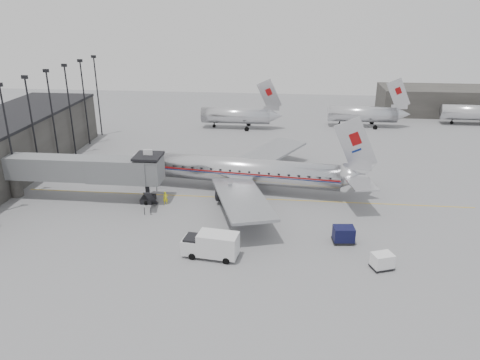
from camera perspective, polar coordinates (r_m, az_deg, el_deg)
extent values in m
plane|color=slate|center=(57.84, -3.23, -4.46)|extent=(160.00, 160.00, 0.00)
cube|color=#33312F|center=(119.24, 23.89, 8.84)|extent=(30.00, 12.00, 6.00)
cube|color=gold|center=(62.89, 0.32, -2.22)|extent=(60.00, 0.15, 0.01)
cube|color=#5E6063|center=(66.29, -21.94, 1.42)|extent=(12.00, 2.80, 3.00)
cube|color=#5E6063|center=(62.64, -14.62, 1.19)|extent=(8.00, 3.00, 3.10)
cube|color=#5E6063|center=(61.73, -11.01, 1.20)|extent=(3.20, 3.60, 3.20)
cube|color=black|center=(61.12, -11.14, 2.88)|extent=(3.40, 3.80, 0.30)
cube|color=white|center=(60.96, -11.17, 3.32)|extent=(1.20, 0.15, 0.80)
cylinder|color=black|center=(62.50, -11.19, -1.41)|extent=(0.56, 0.56, 2.80)
cube|color=black|center=(62.91, -11.13, -2.29)|extent=(1.60, 2.20, 0.70)
cylinder|color=black|center=(62.06, -11.38, -2.70)|extent=(0.30, 0.60, 0.60)
cylinder|color=black|center=(63.81, -10.87, -1.98)|extent=(0.30, 0.60, 0.60)
cylinder|color=#33312F|center=(69.93, -25.62, -0.70)|extent=(1.60, 1.60, 2.80)
cube|color=black|center=(60.13, -10.81, -2.21)|extent=(0.90, 3.20, 2.90)
cylinder|color=black|center=(68.42, -26.26, 4.17)|extent=(0.24, 0.24, 15.00)
cylinder|color=black|center=(73.37, -23.89, 5.59)|extent=(0.24, 0.24, 15.00)
cube|color=black|center=(71.93, -24.79, 11.33)|extent=(0.90, 0.25, 0.50)
cylinder|color=black|center=(78.45, -21.82, 6.82)|extent=(0.24, 0.24, 15.00)
cube|color=black|center=(77.11, -22.59, 12.21)|extent=(0.90, 0.25, 0.50)
cylinder|color=black|center=(83.66, -19.99, 7.89)|extent=(0.24, 0.24, 15.00)
cube|color=black|center=(82.41, -20.66, 12.96)|extent=(0.90, 0.25, 0.50)
cylinder|color=black|center=(88.97, -18.37, 8.83)|extent=(0.24, 0.24, 15.00)
cube|color=black|center=(87.79, -18.95, 13.60)|extent=(0.90, 0.25, 0.50)
cylinder|color=black|center=(94.36, -16.93, 9.66)|extent=(0.24, 0.24, 15.00)
cube|color=black|center=(93.25, -17.43, 14.16)|extent=(0.90, 0.25, 0.50)
cylinder|color=silver|center=(96.64, -0.54, 7.85)|extent=(14.00, 3.20, 3.20)
cube|color=silver|center=(95.20, 3.59, 10.31)|extent=(5.17, 0.26, 6.52)
cylinder|color=black|center=(97.75, -3.17, 6.71)|extent=(0.24, 0.24, 1.00)
cylinder|color=silver|center=(101.13, 14.67, 7.77)|extent=(14.00, 3.20, 3.20)
cube|color=silver|center=(101.50, 18.75, 9.94)|extent=(5.17, 0.26, 6.52)
cylinder|color=black|center=(101.03, 12.02, 6.76)|extent=(0.24, 0.24, 1.00)
cylinder|color=silver|center=(111.07, 26.80, 7.35)|extent=(14.00, 3.20, 3.20)
cylinder|color=black|center=(110.00, 24.42, 6.49)|extent=(0.24, 0.24, 1.00)
cylinder|color=silver|center=(64.72, -0.54, 1.21)|extent=(28.92, 7.00, 3.54)
cone|color=silver|center=(69.90, -13.24, 2.18)|extent=(3.28, 3.86, 3.54)
cone|color=silver|center=(63.04, 13.82, 0.38)|extent=(4.21, 3.80, 3.36)
cube|color=maroon|center=(64.64, -0.54, 1.41)|extent=(28.93, 7.05, 0.17)
cube|color=navy|center=(64.71, -0.54, 1.23)|extent=(28.93, 7.05, 0.10)
cube|color=silver|center=(61.64, 13.91, 4.23)|extent=(5.86, 1.00, 7.35)
cube|color=gray|center=(72.25, 3.27, 3.11)|extent=(12.39, 15.83, 1.14)
cube|color=gray|center=(56.43, 0.26, -2.22)|extent=(9.51, 16.18, 1.14)
cylinder|color=gray|center=(69.69, 0.79, 1.41)|extent=(3.47, 2.39, 2.01)
cylinder|color=gray|center=(60.66, -1.19, -1.71)|extent=(3.47, 2.39, 2.01)
cylinder|color=black|center=(69.67, -11.32, 0.30)|extent=(0.19, 0.19, 1.24)
cylinder|color=black|center=(67.39, 1.54, 0.04)|extent=(0.25, 0.25, 1.34)
cylinder|color=black|center=(67.47, 1.54, -0.15)|extent=(0.99, 0.45, 0.96)
cylinder|color=black|center=(62.87, 0.63, -1.56)|extent=(0.25, 0.25, 1.34)
cylinder|color=black|center=(62.97, 0.63, -1.76)|extent=(0.99, 0.45, 0.96)
cube|color=silver|center=(48.44, -2.69, -7.85)|extent=(4.34, 2.78, 2.38)
cube|color=silver|center=(49.44, -5.87, -7.91)|extent=(2.08, 2.37, 1.59)
cube|color=black|center=(49.11, -5.90, -7.22)|extent=(1.60, 2.09, 0.68)
cylinder|color=black|center=(48.86, -5.85, -9.25)|extent=(0.76, 0.38, 0.73)
cylinder|color=black|center=(50.52, -5.10, -8.12)|extent=(0.76, 0.38, 0.73)
cylinder|color=black|center=(47.91, -1.68, -9.81)|extent=(0.76, 0.38, 0.73)
cylinder|color=black|center=(49.61, -1.07, -8.63)|extent=(0.76, 0.38, 0.73)
cube|color=black|center=(52.70, 12.52, -6.40)|extent=(2.39, 1.90, 1.56)
cube|color=black|center=(53.09, 12.45, -7.20)|extent=(2.52, 2.02, 0.13)
cylinder|color=black|center=(52.35, 11.63, -7.63)|extent=(0.35, 0.17, 0.33)
cylinder|color=black|center=(52.74, 13.54, -7.57)|extent=(0.35, 0.17, 0.33)
cylinder|color=black|center=(53.50, 11.36, -6.94)|extent=(0.35, 0.17, 0.33)
cylinder|color=black|center=(53.88, 13.23, -6.89)|extent=(0.35, 0.17, 0.33)
cube|color=white|center=(48.93, 16.97, -9.33)|extent=(2.39, 2.10, 1.39)
cube|color=black|center=(49.31, 16.87, -10.07)|extent=(2.51, 2.23, 0.12)
cylinder|color=black|center=(48.52, 16.41, -10.63)|extent=(0.32, 0.22, 0.30)
cylinder|color=black|center=(49.30, 18.03, -10.29)|extent=(0.32, 0.22, 0.30)
cylinder|color=black|center=(49.38, 15.71, -9.95)|extent=(0.32, 0.22, 0.30)
cylinder|color=black|center=(50.14, 17.30, -9.63)|extent=(0.32, 0.22, 0.30)
imported|color=yellow|center=(61.50, -9.06, -2.18)|extent=(0.74, 0.61, 1.74)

